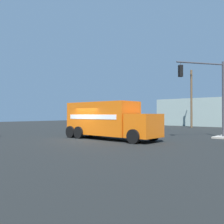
{
  "coord_description": "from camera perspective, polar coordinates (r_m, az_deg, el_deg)",
  "views": [
    {
      "loc": [
        14.56,
        -13.54,
        2.02
      ],
      "look_at": [
        1.54,
        1.61,
        2.2
      ],
      "focal_mm": 39.6,
      "sensor_mm": 36.0,
      "label": 1
    }
  ],
  "objects": [
    {
      "name": "utility_pole",
      "position": [
        38.96,
        17.87,
        3.13
      ],
      "size": [
        0.71,
        2.15,
        8.67
      ],
      "color": "brown",
      "rests_on": "ground"
    },
    {
      "name": "delivery_truck",
      "position": [
        19.99,
        -0.95,
        -1.84
      ],
      "size": [
        8.24,
        2.84,
        3.0
      ],
      "color": "orange",
      "rests_on": "ground"
    },
    {
      "name": "traffic_light_secondary",
      "position": [
        22.28,
        21.54,
        5.45
      ],
      "size": [
        2.64,
        3.78,
        6.35
      ],
      "color": "#38383D",
      "rests_on": "sidewalk_corner_far"
    },
    {
      "name": "ground_plane",
      "position": [
        19.98,
        -6.42,
        -6.31
      ],
      "size": [
        100.0,
        100.0,
        0.0
      ],
      "primitive_type": "plane",
      "color": "black"
    }
  ]
}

